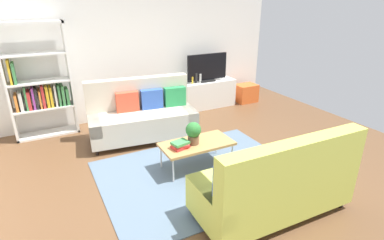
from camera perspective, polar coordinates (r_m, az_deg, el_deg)
The scene contains 18 objects.
ground_plane at distance 4.85m, azimuth 1.56°, elevation -8.97°, with size 7.68×7.68×0.00m, color brown.
wall_far at distance 6.82m, azimuth -10.03°, elevation 12.86°, with size 6.40×0.12×2.90m, color white.
area_rug at distance 4.72m, azimuth 1.48°, elevation -9.84°, with size 2.90×2.20×0.01m, color slate.
couch_beige at distance 5.75m, azimuth -9.19°, elevation 0.89°, with size 1.99×1.06×1.10m.
couch_green at distance 3.83m, azimuth 15.13°, elevation -11.29°, with size 1.92×0.89×1.10m.
coffee_table at distance 4.70m, azimuth 0.88°, elevation -4.54°, with size 1.10×0.56×0.42m.
tv_console at distance 7.37m, azimuth 2.65°, elevation 4.81°, with size 1.40×0.44×0.64m, color silver.
tv at distance 7.19m, azimuth 2.82°, elevation 9.58°, with size 1.00×0.20×0.64m.
bookshelf at distance 6.30m, azimuth -26.46°, elevation 5.60°, with size 1.10×0.36×2.10m.
storage_trunk at distance 7.91m, azimuth 9.95°, elevation 4.94°, with size 0.52×0.40×0.44m, color orange.
potted_plant at distance 4.58m, azimuth 0.26°, elevation -2.25°, with size 0.23×0.23×0.35m.
table_book_0 at distance 4.53m, azimuth -2.19°, elevation -4.98°, with size 0.24×0.18×0.04m, color red.
table_book_1 at distance 4.52m, azimuth -2.19°, elevation -4.62°, with size 0.24×0.18×0.03m, color red.
table_book_2 at distance 4.50m, azimuth -2.20°, elevation -4.25°, with size 0.24×0.18×0.04m, color #3F8C4C.
vase_0 at distance 7.05m, azimuth -1.63°, elevation 7.28°, with size 0.13×0.13×0.13m, color #33B29E.
bottle_0 at distance 7.05m, azimuth 0.07°, elevation 7.39°, with size 0.04×0.04×0.16m, color gold.
bottle_1 at distance 7.08m, azimuth 0.75°, elevation 7.78°, with size 0.06×0.06×0.23m, color #262626.
bottle_2 at distance 7.13m, azimuth 1.54°, elevation 7.76°, with size 0.05×0.05×0.20m, color silver.
Camera 1 is at (-2.03, -3.63, 2.49)m, focal length 28.80 mm.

